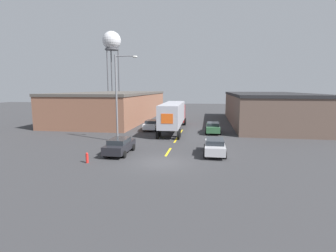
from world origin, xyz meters
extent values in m
plane|color=#333335|center=(0.00, 0.00, 0.00)|extent=(160.00, 160.00, 0.00)
cube|color=yellow|center=(0.00, 3.58, 0.00)|extent=(0.20, 3.21, 0.01)
cube|color=yellow|center=(0.00, 9.39, 0.00)|extent=(0.20, 3.21, 0.01)
cube|color=yellow|center=(0.00, 15.21, 0.00)|extent=(0.20, 3.21, 0.01)
cube|color=brown|center=(-13.94, 27.67, 2.36)|extent=(13.23, 29.79, 4.72)
cube|color=#4C4742|center=(-13.94, 27.67, 4.92)|extent=(13.43, 29.99, 0.40)
cube|color=brown|center=(13.28, 25.56, 2.35)|extent=(11.90, 27.01, 4.70)
cube|color=#232326|center=(13.28, 25.56, 4.90)|extent=(12.10, 27.21, 0.40)
cube|color=#B21919|center=(-1.34, 22.15, 1.85)|extent=(2.41, 2.70, 2.69)
cube|color=#A8A8B2|center=(-1.13, 14.68, 2.51)|extent=(2.79, 11.77, 2.81)
cube|color=#E55619|center=(-0.96, 8.81, 2.51)|extent=(1.35, 0.07, 1.12)
cylinder|color=black|center=(-0.13, 22.51, 0.50)|extent=(0.31, 1.01, 1.01)
cylinder|color=black|center=(-2.58, 22.44, 0.50)|extent=(0.31, 1.01, 1.01)
cylinder|color=black|center=(-0.10, 21.46, 0.50)|extent=(0.31, 1.01, 1.01)
cylinder|color=black|center=(-2.55, 21.39, 0.50)|extent=(0.31, 1.01, 1.01)
cylinder|color=black|center=(0.20, 11.06, 0.50)|extent=(0.31, 1.01, 1.01)
cylinder|color=black|center=(-2.25, 10.99, 0.50)|extent=(0.31, 1.01, 1.01)
cylinder|color=black|center=(0.25, 9.66, 0.50)|extent=(0.31, 1.01, 1.01)
cylinder|color=black|center=(-2.21, 9.59, 0.50)|extent=(0.31, 1.01, 1.01)
cube|color=#B2B2B7|center=(4.26, 3.30, 0.67)|extent=(1.73, 4.40, 0.72)
cube|color=#23282D|center=(4.26, 3.17, 1.23)|extent=(1.52, 2.29, 0.41)
cylinder|color=black|center=(5.13, 4.67, 0.31)|extent=(0.22, 0.61, 0.61)
cylinder|color=black|center=(3.40, 4.67, 0.31)|extent=(0.22, 0.61, 0.61)
cylinder|color=black|center=(5.13, 1.94, 0.31)|extent=(0.22, 0.61, 0.61)
cylinder|color=black|center=(3.40, 1.94, 0.31)|extent=(0.22, 0.61, 0.61)
cube|color=black|center=(-4.26, 2.25, 0.67)|extent=(1.73, 4.40, 0.72)
cube|color=#23282D|center=(-4.26, 2.11, 1.23)|extent=(1.52, 2.29, 0.41)
cylinder|color=black|center=(-3.40, 3.61, 0.31)|extent=(0.22, 0.61, 0.61)
cylinder|color=black|center=(-5.13, 3.61, 0.31)|extent=(0.22, 0.61, 0.61)
cylinder|color=black|center=(-3.40, 0.88, 0.31)|extent=(0.22, 0.61, 0.61)
cylinder|color=black|center=(-5.13, 0.88, 0.31)|extent=(0.22, 0.61, 0.61)
cube|color=silver|center=(-4.26, 15.98, 0.67)|extent=(1.73, 4.40, 0.72)
cube|color=#23282D|center=(-4.26, 15.85, 1.23)|extent=(1.52, 2.29, 0.41)
cylinder|color=black|center=(-3.40, 17.34, 0.31)|extent=(0.22, 0.61, 0.61)
cylinder|color=black|center=(-5.13, 17.34, 0.31)|extent=(0.22, 0.61, 0.61)
cylinder|color=black|center=(-3.40, 14.62, 0.31)|extent=(0.22, 0.61, 0.61)
cylinder|color=black|center=(-5.13, 14.62, 0.31)|extent=(0.22, 0.61, 0.61)
cube|color=#2D5B38|center=(4.26, 14.66, 0.67)|extent=(1.73, 4.40, 0.72)
cube|color=#23282D|center=(4.26, 14.53, 1.23)|extent=(1.52, 2.29, 0.41)
cylinder|color=black|center=(5.13, 16.02, 0.31)|extent=(0.22, 0.61, 0.61)
cylinder|color=black|center=(3.40, 16.02, 0.31)|extent=(0.22, 0.61, 0.61)
cylinder|color=black|center=(5.13, 13.30, 0.31)|extent=(0.22, 0.61, 0.61)
cylinder|color=black|center=(3.40, 13.30, 0.31)|extent=(0.22, 0.61, 0.61)
cylinder|color=#47474C|center=(-18.93, 44.29, 7.81)|extent=(0.28, 0.28, 15.61)
cylinder|color=#47474C|center=(-21.32, 45.67, 7.81)|extent=(0.28, 0.28, 15.61)
cylinder|color=#47474C|center=(-21.32, 42.91, 7.81)|extent=(0.28, 0.28, 15.61)
cylinder|color=#4C4C51|center=(-20.52, 44.29, 15.41)|extent=(3.46, 3.46, 0.30)
sphere|color=silver|center=(-20.52, 44.29, 17.54)|extent=(4.55, 4.55, 4.55)
cylinder|color=slate|center=(-6.32, 7.43, 4.72)|extent=(0.20, 0.20, 9.43)
cylinder|color=slate|center=(-5.24, 7.43, 9.28)|extent=(2.15, 0.11, 0.11)
ellipsoid|color=silver|center=(-4.17, 7.43, 9.18)|extent=(0.56, 0.32, 0.22)
cylinder|color=red|center=(-5.86, -0.98, 0.34)|extent=(0.22, 0.22, 0.68)
sphere|color=red|center=(-5.86, -0.98, 0.74)|extent=(0.20, 0.20, 0.20)
camera|label=1|loc=(3.64, -20.03, 5.94)|focal=28.00mm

